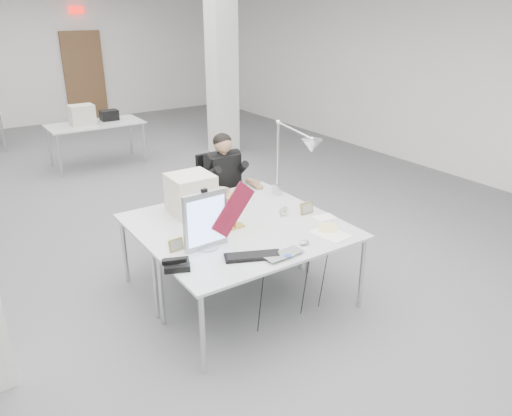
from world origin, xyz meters
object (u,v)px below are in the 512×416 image
Objects in this scene: seated_person at (224,171)px; beige_monitor at (191,194)px; monitor at (205,220)px; laptop at (288,257)px; bankers_lamp at (235,210)px; desk_phone at (177,265)px; office_chair at (222,202)px; desk_main at (265,244)px; architect_lamp at (292,160)px.

beige_monitor is at bearing -142.86° from seated_person.
laptop is (0.45, -0.55, -0.24)m from monitor.
bankers_lamp is 1.73× the size of desk_phone.
seated_person reaches higher than bankers_lamp.
office_chair is 4.82× the size of desk_phone.
desk_main is 0.58m from monitor.
beige_monitor reaches higher than desk_main.
monitor is 0.48m from bankers_lamp.
office_chair is at bearing 42.44° from beige_monitor.
bankers_lamp reaches higher than office_chair.
architect_lamp is at bearing 0.64° from bankers_lamp.
beige_monitor is (0.62, 0.96, 0.17)m from desk_phone.
monitor reaches higher than beige_monitor.
monitor is at bearing -126.63° from office_chair.
office_chair is (0.50, 1.60, -0.25)m from desk_main.
seated_person is 2.80× the size of bankers_lamp.
seated_person is 1.00m from architect_lamp.
desk_phone is at bearing 179.27° from desk_main.
office_chair is 0.41m from seated_person.
office_chair is 1.07× the size of architect_lamp.
office_chair is at bearing 72.24° from desk_phone.
laptop is at bearing -106.81° from office_chair.
beige_monitor is at bearing -140.53° from office_chair.
beige_monitor is at bearing 69.61° from monitor.
desk_phone reaches higher than desk_main.
office_chair is at bearing 83.75° from architect_lamp.
monitor is at bearing -166.78° from bankers_lamp.
seated_person reaches higher than monitor.
desk_phone is (-0.82, 0.37, 0.01)m from laptop.
laptop is 1.36m from beige_monitor.
bankers_lamp is at bearing 25.63° from monitor.
architect_lamp is (0.79, 0.65, 0.47)m from desk_main.
bankers_lamp is at bearing -117.78° from seated_person.
desk_phone is at bearing 152.58° from laptop.
seated_person reaches higher than laptop.
office_chair is 2.81× the size of laptop.
bankers_lamp is 0.85× the size of beige_monitor.
office_chair is 2.36× the size of beige_monitor.
office_chair is at bearing 72.74° from desk_main.
laptop is at bearing -102.32° from bankers_lamp.
architect_lamp is (1.00, -0.33, 0.26)m from beige_monitor.
office_chair reaches higher than desk_main.
architect_lamp is at bearing 39.41° from desk_main.
desk_phone is at bearing -132.07° from office_chair.
monitor is at bearing 125.97° from laptop.
laptop is at bearing -107.18° from seated_person.
desk_main is 1.84× the size of office_chair.
architect_lamp reaches higher than laptop.
architect_lamp reaches higher than beige_monitor.
bankers_lamp is 0.38× the size of architect_lamp.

